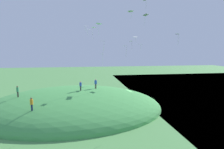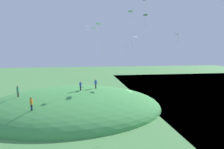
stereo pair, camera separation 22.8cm
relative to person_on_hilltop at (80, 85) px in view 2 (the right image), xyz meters
name	(u,v)px [view 2 (the right image)]	position (x,y,z in m)	size (l,w,h in m)	color
ground_plane	(124,104)	(-8.10, -2.33, -4.33)	(160.00, 160.00, 0.00)	#52924B
grass_hill	(74,108)	(1.28, -1.09, -4.33)	(30.87, 23.94, 6.70)	#479A4B
person_on_hilltop	(80,85)	(0.00, 0.00, 0.00)	(0.47, 0.47, 1.60)	#313136
person_with_child	(18,90)	(9.78, 0.64, -0.43)	(0.53, 0.53, 1.80)	#31312B
person_near_shore	(96,83)	(-2.64, -1.62, -0.02)	(0.63, 0.63, 1.72)	#54503F
person_walking_path	(31,102)	(6.14, 6.60, -0.89)	(0.51, 0.51, 1.75)	#20274F
kite_0	(93,29)	(-2.48, -3.96, 9.74)	(0.85, 0.73, 2.18)	white
kite_1	(131,42)	(-10.70, -7.90, 7.57)	(0.92, 1.08, 1.93)	silver
kite_2	(102,56)	(-3.82, -1.22, 4.84)	(0.73, 0.67, 2.18)	white
kite_3	(145,0)	(-10.11, 2.58, 13.34)	(0.61, 0.83, 1.25)	silver
kite_4	(136,37)	(-13.03, -12.85, 8.89)	(0.95, 0.66, 1.74)	white
kite_5	(178,35)	(-16.06, 1.88, 8.29)	(0.73, 0.90, 1.88)	white
kite_6	(131,11)	(-8.45, 0.23, 12.14)	(1.27, 1.42, 1.22)	white
kite_7	(86,26)	(-1.31, -13.99, 11.41)	(1.12, 0.88, 1.46)	white
kite_8	(125,46)	(-8.51, -3.89, 6.50)	(0.84, 1.16, 2.15)	silver
kite_9	(99,24)	(-2.93, 3.02, 9.60)	(0.92, 1.22, 1.63)	white
kite_10	(146,15)	(-12.20, -3.08, 12.23)	(1.35, 1.34, 2.16)	white
kite_11	(103,42)	(-3.64, 1.50, 7.04)	(0.85, 0.59, 2.16)	silver
kite_12	(89,30)	(-1.72, -9.32, 10.13)	(1.38, 1.38, 1.45)	white
kite_13	(141,44)	(-12.40, -6.69, 6.99)	(1.13, 1.14, 1.17)	white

